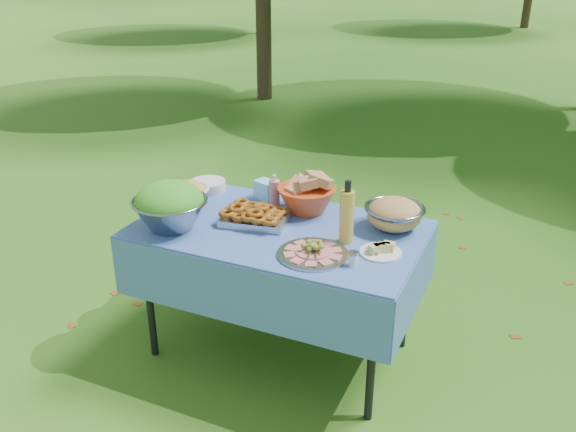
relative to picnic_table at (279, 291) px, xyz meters
The scene contains 14 objects.
ground 0.38m from the picnic_table, ahead, with size 80.00×80.00×0.00m, color #0A3B0B.
picnic_table is the anchor object (origin of this frame).
salad_bowl 0.75m from the picnic_table, 155.43° to the right, with size 0.38×0.38×0.25m, color gray, non-canonical shape.
pasta_bowl_white 0.75m from the picnic_table, behind, with size 0.24×0.24×0.13m, color silver, non-canonical shape.
plate_stack 0.79m from the picnic_table, 153.25° to the left, with size 0.21×0.21×0.06m, color silver.
wipes_box 0.59m from the picnic_table, 125.45° to the left, with size 0.12×0.09×0.11m, color #88DFE8.
sanitizer_bottle 0.56m from the picnic_table, 119.32° to the left, with size 0.06×0.06×0.17m, color #D3868C.
bread_bowl 0.55m from the picnic_table, 79.02° to the left, with size 0.32×0.32×0.21m, color #C7431A, non-canonical shape.
pasta_bowl_steel 0.75m from the picnic_table, 23.87° to the left, with size 0.31×0.31×0.16m, color gray, non-canonical shape.
fried_tray 0.44m from the picnic_table, behind, with size 0.34×0.24×0.08m, color #ACACB0.
charcuterie_platter 0.54m from the picnic_table, 37.27° to the right, with size 0.34×0.34×0.08m, color #ABAEB2.
oil_bottle 0.65m from the picnic_table, ahead, with size 0.07×0.07×0.32m, color gold.
cheese_plate 0.70m from the picnic_table, ahead, with size 0.20×0.20×0.06m, color silver.
shaker 0.67m from the picnic_table, 25.38° to the right, with size 0.04×0.04×0.07m, color silver.
Camera 1 is at (1.21, -2.57, 2.10)m, focal length 38.00 mm.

